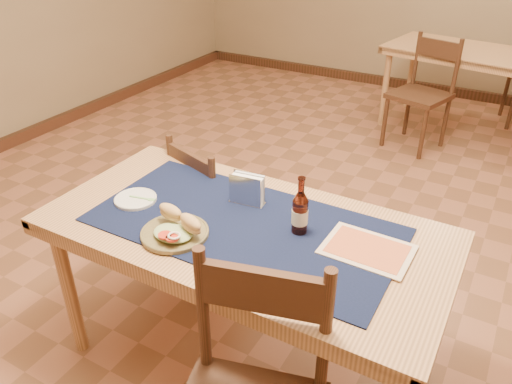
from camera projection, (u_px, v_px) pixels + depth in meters
The scene contains 13 objects.
room at pixel (333, 17), 2.23m from camera, with size 6.04×7.04×2.84m.
main_table at pixel (244, 242), 1.99m from camera, with size 1.60×0.80×0.75m.
placemat at pixel (243, 225), 1.95m from camera, with size 1.20×0.60×0.01m, color #0E1435.
baseboard at pixel (315, 258), 2.91m from camera, with size 6.00×7.00×0.10m.
back_table at pixel (475, 60), 4.30m from camera, with size 1.58×0.97×0.75m.
chair_main_far at pixel (216, 209), 2.63m from camera, with size 0.50×0.50×0.86m.
chair_back_near at pixel (422, 92), 4.16m from camera, with size 0.53×0.53×0.92m.
sandwich_plate at pixel (176, 229), 1.87m from camera, with size 0.26×0.26×0.10m.
side_plate at pixel (135, 199), 2.10m from camera, with size 0.18×0.18×0.01m.
fork at pixel (144, 198), 2.09m from camera, with size 0.12×0.04×0.00m.
beer_bottle at pixel (300, 212), 1.86m from camera, with size 0.06×0.06×0.23m.
napkin_holder at pixel (247, 190), 2.06m from camera, with size 0.16×0.07×0.13m.
menu_card at pixel (367, 249), 1.80m from camera, with size 0.32×0.24×0.01m.
Camera 1 is at (0.84, -2.19, 1.84)m, focal length 35.00 mm.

